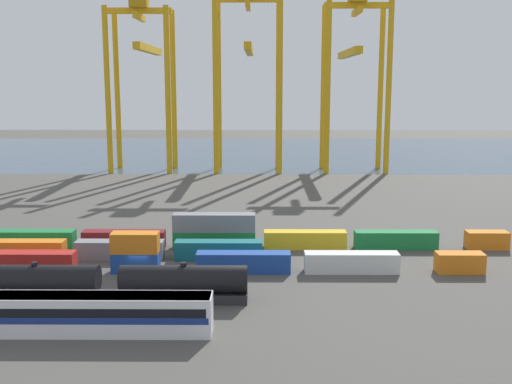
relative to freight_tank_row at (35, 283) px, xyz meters
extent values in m
plane|color=#4C4944|center=(9.53, 50.24, -2.16)|extent=(420.00, 420.00, 0.00)
cube|color=#384C60|center=(9.53, 152.87, -2.16)|extent=(400.00, 110.00, 0.01)
cube|color=silver|center=(9.40, -8.91, -0.21)|extent=(21.99, 3.10, 3.90)
cube|color=navy|center=(9.40, -8.91, -0.31)|extent=(21.55, 3.14, 0.64)
cube|color=black|center=(9.40, -8.91, 0.47)|extent=(21.11, 3.13, 0.90)
cube|color=slate|center=(9.40, -8.91, 1.56)|extent=(21.77, 2.85, 0.36)
cube|color=#232326|center=(0.00, 0.00, -1.61)|extent=(14.13, 2.50, 1.10)
cylinder|color=black|center=(0.00, 0.00, 0.47)|extent=(14.13, 3.06, 3.06)
cylinder|color=black|center=(0.00, 0.00, 2.18)|extent=(0.70, 0.70, 0.36)
cube|color=#232326|center=(16.56, 0.00, -1.61)|extent=(14.13, 2.50, 1.10)
cylinder|color=black|center=(16.56, 0.00, 0.47)|extent=(14.13, 3.06, 3.06)
cylinder|color=black|center=(16.56, 0.00, 2.18)|extent=(0.70, 0.70, 0.36)
cube|color=#AD211C|center=(-4.98, 10.99, -0.86)|extent=(12.10, 2.44, 2.60)
cube|color=#1C4299|center=(8.95, 10.99, -0.86)|extent=(6.04, 2.44, 2.60)
cube|color=orange|center=(8.95, 10.99, 1.74)|extent=(6.04, 2.44, 2.60)
cube|color=#1C4299|center=(22.88, 10.99, -0.86)|extent=(12.10, 2.44, 2.60)
cube|color=silver|center=(36.82, 10.99, -0.86)|extent=(12.10, 2.44, 2.60)
cube|color=orange|center=(50.75, 10.99, -0.86)|extent=(6.04, 2.44, 2.60)
cube|color=orange|center=(-8.15, 16.81, -0.86)|extent=(12.10, 2.44, 2.60)
cube|color=slate|center=(5.57, 16.81, -0.86)|extent=(12.10, 2.44, 2.60)
cube|color=#146066|center=(19.30, 16.81, -0.86)|extent=(12.10, 2.44, 2.60)
cube|color=#197538|center=(-8.55, 22.64, -0.86)|extent=(12.10, 2.44, 2.60)
cube|color=maroon|center=(4.86, 22.64, -0.86)|extent=(12.10, 2.44, 2.60)
cube|color=#197538|center=(18.26, 22.64, -0.86)|extent=(12.10, 2.44, 2.60)
cube|color=slate|center=(18.26, 22.64, 1.74)|extent=(12.10, 2.44, 2.60)
cube|color=gold|center=(31.66, 22.64, -0.86)|extent=(12.10, 2.44, 2.60)
cube|color=#197538|center=(45.06, 22.64, -0.86)|extent=(12.10, 2.44, 2.60)
cube|color=orange|center=(58.47, 22.64, -0.86)|extent=(6.04, 2.44, 2.60)
cylinder|color=gold|center=(-15.74, 99.70, 19.96)|extent=(1.50, 1.50, 44.25)
cylinder|color=gold|center=(0.33, 99.70, 19.96)|extent=(1.50, 1.50, 44.25)
cylinder|color=gold|center=(-15.74, 110.70, 19.96)|extent=(1.50, 1.50, 44.25)
cylinder|color=gold|center=(0.33, 110.70, 19.96)|extent=(1.50, 1.50, 44.25)
cube|color=gold|center=(-7.71, 105.20, 41.29)|extent=(17.67, 1.20, 1.60)
cube|color=gold|center=(-7.71, 105.20, 39.69)|extent=(1.20, 12.61, 1.60)
cube|color=gold|center=(-7.71, 117.94, 31.92)|extent=(2.00, 36.40, 2.00)
cube|color=#A77A10|center=(-7.71, 105.20, 43.69)|extent=(4.80, 4.00, 3.20)
cylinder|color=gold|center=(13.14, 99.26, 21.45)|extent=(1.50, 1.50, 47.23)
cylinder|color=gold|center=(30.17, 99.26, 21.45)|extent=(1.50, 1.50, 47.23)
cylinder|color=gold|center=(13.14, 111.14, 21.45)|extent=(1.50, 1.50, 47.23)
cylinder|color=gold|center=(30.17, 111.14, 21.45)|extent=(1.50, 1.50, 47.23)
cube|color=gold|center=(21.66, 105.20, 42.67)|extent=(1.20, 13.48, 1.60)
cube|color=gold|center=(21.66, 119.50, 31.86)|extent=(2.00, 40.86, 2.00)
cylinder|color=gold|center=(42.92, 99.61, 20.65)|extent=(1.50, 1.50, 45.63)
cylinder|color=gold|center=(59.12, 99.61, 20.65)|extent=(1.50, 1.50, 45.63)
cylinder|color=gold|center=(42.92, 110.79, 20.65)|extent=(1.50, 1.50, 45.63)
cylinder|color=gold|center=(59.12, 110.79, 20.65)|extent=(1.50, 1.50, 45.63)
cube|color=gold|center=(51.02, 105.20, 42.67)|extent=(17.81, 1.20, 1.60)
cube|color=gold|center=(51.02, 105.20, 41.07)|extent=(1.20, 12.78, 1.60)
cube|color=gold|center=(51.02, 118.42, 30.76)|extent=(2.00, 37.77, 2.00)
camera|label=1|loc=(25.05, -64.99, 21.77)|focal=42.87mm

